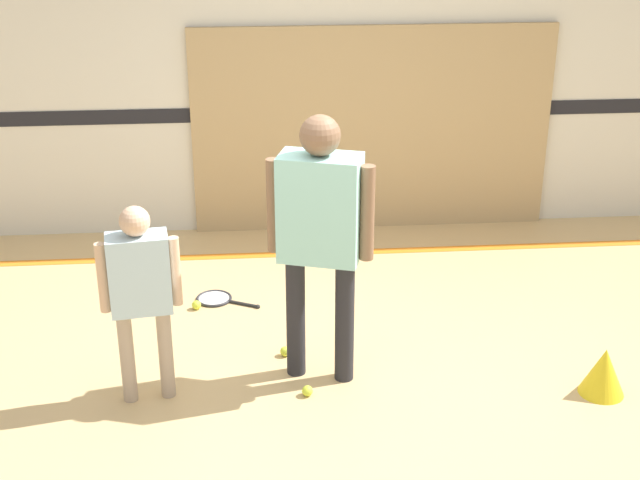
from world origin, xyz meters
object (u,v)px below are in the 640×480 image
(racket_spare_on_floor, at_px, (217,299))
(tennis_ball_near_instructor, at_px, (307,391))
(tennis_ball_by_spare_racket, at_px, (196,305))
(person_student_left, at_px, (140,284))
(tennis_ball_stray_left, at_px, (285,351))
(training_cone, at_px, (604,371))
(person_instructor, at_px, (320,222))

(racket_spare_on_floor, relative_size, tennis_ball_near_instructor, 7.76)
(racket_spare_on_floor, bearing_deg, tennis_ball_by_spare_racket, -111.66)
(person_student_left, bearing_deg, tennis_ball_stray_left, 18.50)
(tennis_ball_by_spare_racket, height_order, training_cone, training_cone)
(person_instructor, xyz_separation_m, person_student_left, (-1.04, -0.16, -0.28))
(tennis_ball_near_instructor, xyz_separation_m, tennis_ball_by_spare_racket, (-0.72, 1.18, 0.00))
(person_instructor, xyz_separation_m, tennis_ball_stray_left, (-0.21, 0.25, -1.01))
(tennis_ball_by_spare_racket, bearing_deg, person_instructor, -49.43)
(tennis_ball_near_instructor, relative_size, tennis_ball_by_spare_racket, 1.00)
(person_student_left, height_order, tennis_ball_near_instructor, person_student_left)
(tennis_ball_stray_left, bearing_deg, racket_spare_on_floor, 119.23)
(person_instructor, relative_size, tennis_ball_by_spare_racket, 25.46)
(tennis_ball_near_instructor, height_order, training_cone, training_cone)
(tennis_ball_by_spare_racket, height_order, tennis_ball_stray_left, same)
(tennis_ball_by_spare_racket, bearing_deg, training_cone, -27.32)
(racket_spare_on_floor, height_order, tennis_ball_by_spare_racket, tennis_ball_by_spare_racket)
(racket_spare_on_floor, height_order, tennis_ball_stray_left, tennis_ball_stray_left)
(person_instructor, xyz_separation_m, tennis_ball_near_instructor, (-0.10, -0.23, -1.01))
(tennis_ball_stray_left, bearing_deg, training_cone, -17.32)
(person_instructor, relative_size, training_cone, 5.57)
(person_student_left, distance_m, training_cone, 2.80)
(tennis_ball_by_spare_racket, relative_size, training_cone, 0.22)
(person_student_left, relative_size, training_cone, 4.08)
(racket_spare_on_floor, xyz_separation_m, tennis_ball_stray_left, (0.46, -0.83, 0.02))
(tennis_ball_near_instructor, distance_m, training_cone, 1.79)
(tennis_ball_by_spare_racket, bearing_deg, tennis_ball_near_instructor, -58.61)
(person_student_left, distance_m, tennis_ball_stray_left, 1.18)
(racket_spare_on_floor, relative_size, tennis_ball_stray_left, 7.76)
(tennis_ball_near_instructor, bearing_deg, person_instructor, 67.27)
(person_student_left, xyz_separation_m, tennis_ball_near_instructor, (0.95, -0.06, -0.73))
(racket_spare_on_floor, xyz_separation_m, tennis_ball_near_instructor, (0.58, -1.30, 0.02))
(person_student_left, distance_m, tennis_ball_by_spare_racket, 1.35)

